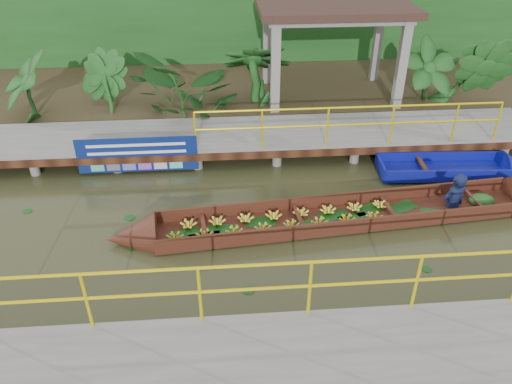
{
  "coord_description": "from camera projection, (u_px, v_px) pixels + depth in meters",
  "views": [
    {
      "loc": [
        -0.41,
        -8.36,
        6.24
      ],
      "look_at": [
        0.29,
        0.5,
        0.6
      ],
      "focal_mm": 35.0,
      "sensor_mm": 36.0,
      "label": 1
    }
  ],
  "objects": [
    {
      "name": "pavilion",
      "position": [
        333.0,
        16.0,
        14.4
      ],
      "size": [
        4.4,
        3.0,
        3.0
      ],
      "color": "slate",
      "rests_on": "ground"
    },
    {
      "name": "vendor_boat",
      "position": [
        356.0,
        211.0,
        10.6
      ],
      "size": [
        9.9,
        1.88,
        2.07
      ],
      "rotation": [
        0.0,
        0.0,
        0.09
      ],
      "color": "#37160F",
      "rests_on": "ground"
    },
    {
      "name": "moored_blue_boat",
      "position": [
        478.0,
        169.0,
        12.26
      ],
      "size": [
        3.7,
        1.18,
        0.87
      ],
      "rotation": [
        0.0,
        0.0,
        -0.06
      ],
      "color": "#0B1083",
      "rests_on": "ground"
    },
    {
      "name": "ground",
      "position": [
        244.0,
        230.0,
        10.41
      ],
      "size": [
        80.0,
        80.0,
        0.0
      ],
      "primitive_type": "plane",
      "color": "#313319",
      "rests_on": "ground"
    },
    {
      "name": "land_strip",
      "position": [
        231.0,
        90.0,
        16.6
      ],
      "size": [
        30.0,
        8.0,
        0.45
      ],
      "primitive_type": "cube",
      "color": "#342C1A",
      "rests_on": "ground"
    },
    {
      "name": "tropical_plants",
      "position": [
        252.0,
        74.0,
        14.09
      ],
      "size": [
        14.7,
        1.7,
        2.12
      ],
      "color": "#174415",
      "rests_on": "ground"
    },
    {
      "name": "foliage_backdrop",
      "position": [
        227.0,
        17.0,
        17.75
      ],
      "size": [
        30.0,
        0.8,
        4.0
      ],
      "primitive_type": "cube",
      "color": "#174415",
      "rests_on": "ground"
    },
    {
      "name": "blue_banner",
      "position": [
        137.0,
        155.0,
        12.03
      ],
      "size": [
        2.89,
        0.04,
        0.9
      ],
      "color": "navy",
      "rests_on": "ground"
    },
    {
      "name": "far_dock",
      "position": [
        237.0,
        137.0,
        13.04
      ],
      "size": [
        16.0,
        2.06,
        1.66
      ],
      "color": "slate",
      "rests_on": "ground"
    }
  ]
}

